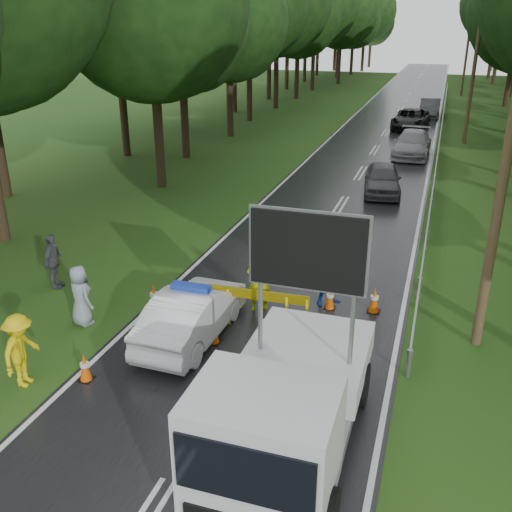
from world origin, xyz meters
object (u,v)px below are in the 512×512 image
at_px(barrier, 257,300).
at_px(queue_car_third, 411,119).
at_px(officer, 259,280).
at_px(civilian, 334,274).
at_px(queue_car_fourth, 430,108).
at_px(police_sedan, 192,314).
at_px(queue_car_second, 412,144).
at_px(work_truck, 285,406).
at_px(queue_car_first, 382,179).

relative_size(barrier, queue_car_third, 0.53).
distance_m(officer, civilian, 2.10).
relative_size(barrier, queue_car_fourth, 0.60).
xyz_separation_m(police_sedan, barrier, (1.39, 0.92, 0.17)).
height_order(queue_car_third, queue_car_fourth, queue_car_fourth).
bearing_deg(queue_car_second, police_sedan, -98.16).
distance_m(work_truck, queue_car_third, 35.57).
relative_size(police_sedan, officer, 2.27).
relative_size(work_truck, civilian, 2.91).
height_order(officer, queue_car_second, officer).
distance_m(work_truck, queue_car_second, 26.42).
height_order(work_truck, barrier, work_truck).
bearing_deg(queue_car_first, police_sedan, -109.11).
distance_m(work_truck, queue_car_fourth, 41.58).
bearing_deg(queue_car_first, civilian, -97.64).
bearing_deg(queue_car_fourth, queue_car_third, -101.36).
height_order(work_truck, queue_car_third, work_truck).
height_order(queue_car_first, queue_car_fourth, queue_car_fourth).
bearing_deg(police_sedan, queue_car_first, -100.33).
relative_size(civilian, queue_car_third, 0.36).
relative_size(barrier, officer, 1.49).
height_order(barrier, officer, officer).
bearing_deg(queue_car_first, queue_car_second, 77.37).
bearing_deg(queue_car_fourth, work_truck, -91.98).
xyz_separation_m(officer, civilian, (1.85, 1.00, 0.03)).
distance_m(police_sedan, civilian, 4.17).
xyz_separation_m(work_truck, queue_car_first, (-0.30, 18.01, -0.49)).
height_order(police_sedan, officer, officer).
height_order(police_sedan, queue_car_second, police_sedan).
xyz_separation_m(civilian, queue_car_first, (0.04, 11.66, -0.25)).
relative_size(officer, queue_car_fourth, 0.40).
bearing_deg(police_sedan, queue_car_second, -97.99).
bearing_deg(queue_car_third, officer, -90.48).
bearing_deg(work_truck, queue_car_second, 88.97).
distance_m(queue_car_third, queue_car_fourth, 6.10).
height_order(civilian, queue_car_third, civilian).
relative_size(police_sedan, work_truck, 0.75).
xyz_separation_m(queue_car_first, queue_car_third, (0.04, 17.56, 0.03)).
height_order(officer, civilian, civilian).
relative_size(work_truck, queue_car_fourth, 1.22).
relative_size(police_sedan, queue_car_first, 1.02).
bearing_deg(officer, barrier, 75.58).
distance_m(barrier, queue_car_third, 31.26).
bearing_deg(barrier, queue_car_third, 84.84).
height_order(work_truck, queue_car_first, work_truck).
bearing_deg(officer, police_sedan, 30.13).
bearing_deg(queue_car_third, queue_car_fourth, 82.60).
xyz_separation_m(officer, queue_car_fourth, (3.05, 36.21, -0.17)).
height_order(police_sedan, civilian, civilian).
xyz_separation_m(queue_car_first, queue_car_second, (0.76, 8.40, 0.04)).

